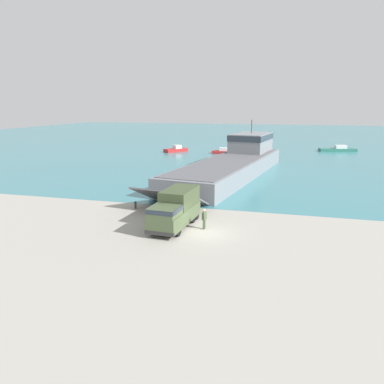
{
  "coord_description": "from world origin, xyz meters",
  "views": [
    {
      "loc": [
        6.9,
        -29.75,
        10.7
      ],
      "look_at": [
        -2.56,
        5.42,
        2.21
      ],
      "focal_mm": 35.0,
      "sensor_mm": 36.0,
      "label": 1
    }
  ],
  "objects_px": {
    "soldier_on_ramp": "(204,218)",
    "moored_boat_b": "(176,150)",
    "landing_craft": "(235,161)",
    "moored_boat_c": "(225,152)",
    "moored_boat_a": "(338,149)",
    "mooring_bollard": "(135,204)",
    "military_truck": "(175,209)"
  },
  "relations": [
    {
      "from": "moored_boat_a",
      "to": "soldier_on_ramp",
      "type": "bearing_deg",
      "value": 150.88
    },
    {
      "from": "soldier_on_ramp",
      "to": "moored_boat_c",
      "type": "height_order",
      "value": "soldier_on_ramp"
    },
    {
      "from": "moored_boat_a",
      "to": "mooring_bollard",
      "type": "xyz_separation_m",
      "value": [
        -26.16,
        -58.98,
        -0.05
      ]
    },
    {
      "from": "landing_craft",
      "to": "mooring_bollard",
      "type": "xyz_separation_m",
      "value": [
        -7.05,
        -23.54,
        -1.6
      ]
    },
    {
      "from": "military_truck",
      "to": "moored_boat_c",
      "type": "height_order",
      "value": "military_truck"
    },
    {
      "from": "moored_boat_a",
      "to": "mooring_bollard",
      "type": "relative_size",
      "value": 11.28
    },
    {
      "from": "military_truck",
      "to": "moored_boat_c",
      "type": "distance_m",
      "value": 52.63
    },
    {
      "from": "moored_boat_a",
      "to": "moored_boat_b",
      "type": "distance_m",
      "value": 38.35
    },
    {
      "from": "moored_boat_c",
      "to": "mooring_bollard",
      "type": "xyz_separation_m",
      "value": [
        -1.11,
        -47.75,
        -0.01
      ]
    },
    {
      "from": "soldier_on_ramp",
      "to": "moored_boat_b",
      "type": "distance_m",
      "value": 56.33
    },
    {
      "from": "landing_craft",
      "to": "mooring_bollard",
      "type": "height_order",
      "value": "landing_craft"
    },
    {
      "from": "moored_boat_a",
      "to": "moored_boat_b",
      "type": "height_order",
      "value": "moored_boat_b"
    },
    {
      "from": "moored_boat_b",
      "to": "mooring_bollard",
      "type": "height_order",
      "value": "moored_boat_b"
    },
    {
      "from": "landing_craft",
      "to": "moored_boat_a",
      "type": "relative_size",
      "value": 4.6
    },
    {
      "from": "moored_boat_c",
      "to": "mooring_bollard",
      "type": "distance_m",
      "value": 47.76
    },
    {
      "from": "moored_boat_a",
      "to": "mooring_bollard",
      "type": "distance_m",
      "value": 64.52
    },
    {
      "from": "landing_craft",
      "to": "soldier_on_ramp",
      "type": "bearing_deg",
      "value": -78.07
    },
    {
      "from": "military_truck",
      "to": "moored_boat_b",
      "type": "xyz_separation_m",
      "value": [
        -16.57,
        52.85,
        -1.13
      ]
    },
    {
      "from": "moored_boat_c",
      "to": "mooring_bollard",
      "type": "height_order",
      "value": "moored_boat_c"
    },
    {
      "from": "soldier_on_ramp",
      "to": "moored_boat_b",
      "type": "relative_size",
      "value": 0.33
    },
    {
      "from": "soldier_on_ramp",
      "to": "mooring_bollard",
      "type": "height_order",
      "value": "soldier_on_ramp"
    },
    {
      "from": "moored_boat_a",
      "to": "moored_boat_c",
      "type": "bearing_deg",
      "value": 100.45
    },
    {
      "from": "moored_boat_b",
      "to": "moored_boat_c",
      "type": "relative_size",
      "value": 0.9
    },
    {
      "from": "moored_boat_b",
      "to": "moored_boat_c",
      "type": "bearing_deg",
      "value": -141.52
    },
    {
      "from": "moored_boat_b",
      "to": "moored_boat_c",
      "type": "height_order",
      "value": "moored_boat_b"
    },
    {
      "from": "landing_craft",
      "to": "moored_boat_b",
      "type": "relative_size",
      "value": 7.36
    },
    {
      "from": "soldier_on_ramp",
      "to": "mooring_bollard",
      "type": "bearing_deg",
      "value": -8.39
    },
    {
      "from": "moored_boat_b",
      "to": "moored_boat_c",
      "type": "distance_m",
      "value": 11.77
    },
    {
      "from": "soldier_on_ramp",
      "to": "moored_boat_a",
      "type": "xyz_separation_m",
      "value": [
        17.57,
        63.71,
        -0.58
      ]
    },
    {
      "from": "landing_craft",
      "to": "moored_boat_a",
      "type": "xyz_separation_m",
      "value": [
        19.11,
        35.44,
        -1.55
      ]
    },
    {
      "from": "soldier_on_ramp",
      "to": "moored_boat_c",
      "type": "bearing_deg",
      "value": -61.43
    },
    {
      "from": "moored_boat_a",
      "to": "moored_boat_b",
      "type": "relative_size",
      "value": 1.6
    }
  ]
}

